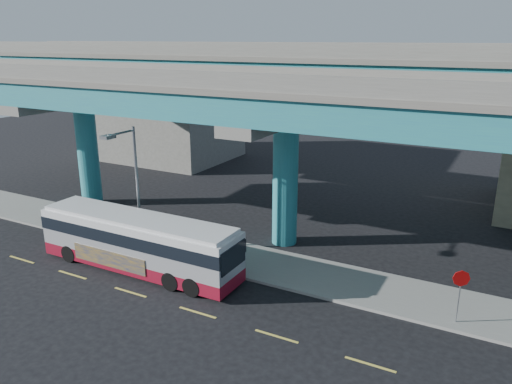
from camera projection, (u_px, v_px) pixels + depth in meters
The scene contains 9 objects.
ground at pixel (201, 310), 22.99m from camera, with size 120.00×120.00×0.00m, color black.
sidewalk at pixel (257, 263), 27.59m from camera, with size 70.00×4.00×0.15m, color gray.
lane_markings at pixel (198, 312), 22.73m from camera, with size 58.00×0.12×0.01m.
viaduct at pixel (288, 91), 27.94m from camera, with size 52.00×12.40×11.70m.
building_concrete at pixel (170, 114), 50.88m from camera, with size 12.00×10.00×9.00m, color gray.
transit_bus at pixel (139, 241), 26.52m from camera, with size 11.81×2.59×3.02m.
parked_car at pixel (86, 212), 33.36m from camera, with size 4.34×2.65×1.38m, color #2D2C31.
street_lamp at pixel (130, 172), 27.59m from camera, with size 0.50×2.37×7.18m.
stop_sign at pixel (460, 285), 21.19m from camera, with size 0.69×0.33×2.47m.
Camera 1 is at (11.84, -16.73, 12.00)m, focal length 35.00 mm.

